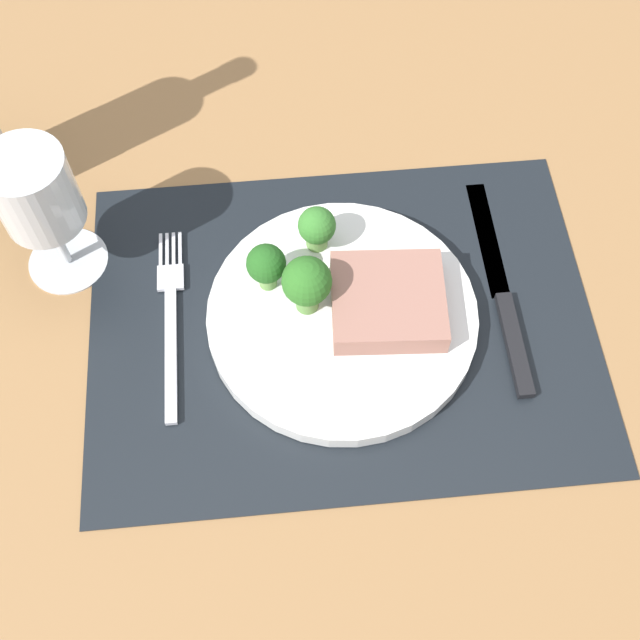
# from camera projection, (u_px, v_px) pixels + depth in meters

# --- Properties ---
(ground_plane) EXTENTS (1.40, 1.10, 0.03)m
(ground_plane) POSITION_uv_depth(u_px,v_px,m) (341.00, 331.00, 0.73)
(ground_plane) COLOR #996D42
(placemat) EXTENTS (0.45, 0.33, 0.00)m
(placemat) POSITION_uv_depth(u_px,v_px,m) (342.00, 322.00, 0.72)
(placemat) COLOR black
(placemat) RESTS_ON ground_plane
(plate) EXTENTS (0.24, 0.24, 0.02)m
(plate) POSITION_uv_depth(u_px,v_px,m) (342.00, 317.00, 0.71)
(plate) COLOR white
(plate) RESTS_ON placemat
(steak) EXTENTS (0.10, 0.10, 0.02)m
(steak) POSITION_uv_depth(u_px,v_px,m) (388.00, 303.00, 0.69)
(steak) COLOR #9E6B5B
(steak) RESTS_ON plate
(broccoli_center) EXTENTS (0.03, 0.03, 0.05)m
(broccoli_center) POSITION_uv_depth(u_px,v_px,m) (266.00, 265.00, 0.69)
(broccoli_center) COLOR #6B994C
(broccoli_center) RESTS_ON plate
(broccoli_back_left) EXTENTS (0.03, 0.03, 0.05)m
(broccoli_back_left) POSITION_uv_depth(u_px,v_px,m) (317.00, 227.00, 0.71)
(broccoli_back_left) COLOR #6B994C
(broccoli_back_left) RESTS_ON plate
(broccoli_near_fork) EXTENTS (0.04, 0.04, 0.06)m
(broccoli_near_fork) POSITION_uv_depth(u_px,v_px,m) (307.00, 283.00, 0.67)
(broccoli_near_fork) COLOR #5B8942
(broccoli_near_fork) RESTS_ON plate
(fork) EXTENTS (0.02, 0.19, 0.01)m
(fork) POSITION_uv_depth(u_px,v_px,m) (171.00, 320.00, 0.71)
(fork) COLOR silver
(fork) RESTS_ON placemat
(knife) EXTENTS (0.02, 0.23, 0.01)m
(knife) POSITION_uv_depth(u_px,v_px,m) (504.00, 301.00, 0.72)
(knife) COLOR black
(knife) RESTS_ON placemat
(wine_glass) EXTENTS (0.07, 0.07, 0.14)m
(wine_glass) POSITION_uv_depth(u_px,v_px,m) (38.00, 198.00, 0.67)
(wine_glass) COLOR silver
(wine_glass) RESTS_ON ground_plane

